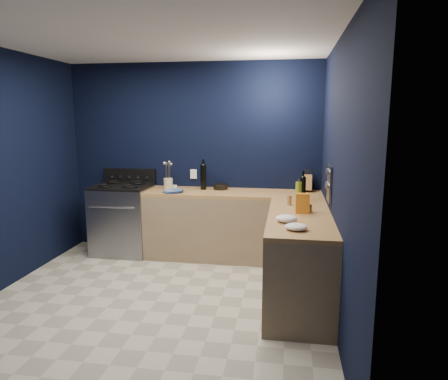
% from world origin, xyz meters
% --- Properties ---
extents(floor, '(3.50, 3.50, 0.02)m').
position_xyz_m(floor, '(0.00, 0.00, -0.01)').
color(floor, '#B4AE9E').
rests_on(floor, ground).
extents(ceiling, '(3.50, 3.50, 0.02)m').
position_xyz_m(ceiling, '(0.00, 0.00, 2.61)').
color(ceiling, silver).
rests_on(ceiling, ground).
extents(wall_back, '(3.50, 0.02, 2.60)m').
position_xyz_m(wall_back, '(0.00, 1.76, 1.30)').
color(wall_back, black).
rests_on(wall_back, ground).
extents(wall_right, '(0.02, 3.50, 2.60)m').
position_xyz_m(wall_right, '(1.76, 0.00, 1.30)').
color(wall_right, black).
rests_on(wall_right, ground).
extents(wall_front, '(3.50, 0.02, 2.60)m').
position_xyz_m(wall_front, '(0.00, -1.76, 1.30)').
color(wall_front, black).
rests_on(wall_front, ground).
extents(cab_back, '(2.30, 0.63, 0.86)m').
position_xyz_m(cab_back, '(0.60, 1.44, 0.43)').
color(cab_back, '#8D7556').
rests_on(cab_back, floor).
extents(top_back, '(2.30, 0.63, 0.04)m').
position_xyz_m(top_back, '(0.60, 1.44, 0.88)').
color(top_back, brown).
rests_on(top_back, cab_back).
extents(cab_right, '(0.63, 1.67, 0.86)m').
position_xyz_m(cab_right, '(1.44, 0.29, 0.43)').
color(cab_right, '#8D7556').
rests_on(cab_right, floor).
extents(top_right, '(0.63, 1.67, 0.04)m').
position_xyz_m(top_right, '(1.44, 0.29, 0.88)').
color(top_right, brown).
rests_on(top_right, cab_right).
extents(gas_range, '(0.76, 0.66, 0.92)m').
position_xyz_m(gas_range, '(-0.93, 1.42, 0.46)').
color(gas_range, gray).
rests_on(gas_range, floor).
extents(oven_door, '(0.59, 0.02, 0.42)m').
position_xyz_m(oven_door, '(-0.93, 1.10, 0.45)').
color(oven_door, black).
rests_on(oven_door, gas_range).
extents(cooktop, '(0.76, 0.66, 0.03)m').
position_xyz_m(cooktop, '(-0.93, 1.42, 0.94)').
color(cooktop, black).
rests_on(cooktop, gas_range).
extents(backguard, '(0.76, 0.06, 0.20)m').
position_xyz_m(backguard, '(-0.93, 1.72, 1.04)').
color(backguard, black).
rests_on(backguard, gas_range).
extents(spice_panel, '(0.02, 0.28, 0.38)m').
position_xyz_m(spice_panel, '(1.74, 0.55, 1.18)').
color(spice_panel, gray).
rests_on(spice_panel, wall_right).
extents(wall_outlet, '(0.09, 0.02, 0.13)m').
position_xyz_m(wall_outlet, '(0.00, 1.74, 1.08)').
color(wall_outlet, white).
rests_on(wall_outlet, wall_back).
extents(plate_stack, '(0.26, 0.26, 0.03)m').
position_xyz_m(plate_stack, '(-0.17, 1.27, 0.92)').
color(plate_stack, '#375F9E').
rests_on(plate_stack, top_back).
extents(ramekin, '(0.10, 0.10, 0.04)m').
position_xyz_m(ramekin, '(-0.25, 1.60, 0.92)').
color(ramekin, white).
rests_on(ramekin, top_back).
extents(utensil_crock, '(0.13, 0.13, 0.15)m').
position_xyz_m(utensil_crock, '(-0.30, 1.50, 0.97)').
color(utensil_crock, beige).
rests_on(utensil_crock, top_back).
extents(wine_bottle_back, '(0.09, 0.09, 0.33)m').
position_xyz_m(wine_bottle_back, '(0.18, 1.55, 1.06)').
color(wine_bottle_back, black).
rests_on(wine_bottle_back, top_back).
extents(lemon_basket, '(0.22, 0.22, 0.07)m').
position_xyz_m(lemon_basket, '(0.41, 1.59, 0.94)').
color(lemon_basket, black).
rests_on(lemon_basket, top_back).
extents(knife_block, '(0.12, 0.24, 0.25)m').
position_xyz_m(knife_block, '(1.56, 1.64, 1.00)').
color(knife_block, brown).
rests_on(knife_block, top_back).
extents(wine_bottle_right, '(0.07, 0.07, 0.27)m').
position_xyz_m(wine_bottle_right, '(1.48, 1.01, 1.04)').
color(wine_bottle_right, black).
rests_on(wine_bottle_right, top_right).
extents(oil_bottle, '(0.08, 0.08, 0.28)m').
position_xyz_m(oil_bottle, '(1.42, 0.63, 1.04)').
color(oil_bottle, olive).
rests_on(oil_bottle, top_right).
extents(spice_jar_near, '(0.06, 0.06, 0.11)m').
position_xyz_m(spice_jar_near, '(1.33, 0.74, 0.95)').
color(spice_jar_near, olive).
rests_on(spice_jar_near, top_right).
extents(spice_jar_far, '(0.05, 0.05, 0.08)m').
position_xyz_m(spice_jar_far, '(1.54, 0.44, 0.94)').
color(spice_jar_far, olive).
rests_on(spice_jar_far, top_right).
extents(crouton_bag, '(0.14, 0.08, 0.20)m').
position_xyz_m(crouton_bag, '(1.46, 0.36, 1.00)').
color(crouton_bag, red).
rests_on(crouton_bag, top_right).
extents(towel_front, '(0.23, 0.21, 0.07)m').
position_xyz_m(towel_front, '(1.30, -0.02, 0.93)').
color(towel_front, white).
rests_on(towel_front, top_right).
extents(towel_end, '(0.25, 0.24, 0.06)m').
position_xyz_m(towel_end, '(1.39, -0.28, 0.93)').
color(towel_end, white).
rests_on(towel_end, top_right).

